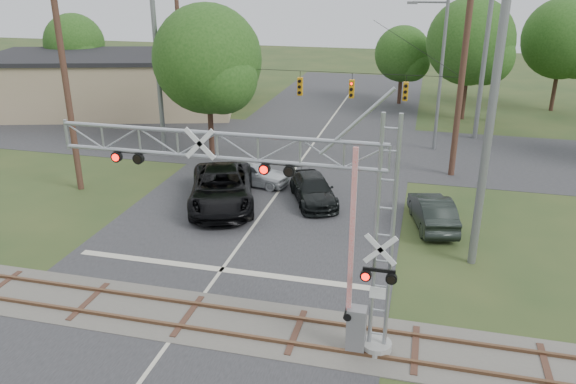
% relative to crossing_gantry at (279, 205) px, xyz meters
% --- Properties ---
extents(ground, '(160.00, 160.00, 0.00)m').
position_rel_crossing_gantry_xyz_m(ground, '(-3.51, -1.63, -4.86)').
color(ground, '#283D1C').
rests_on(ground, ground).
extents(road_main, '(14.00, 90.00, 0.02)m').
position_rel_crossing_gantry_xyz_m(road_main, '(-3.51, 8.37, -4.85)').
color(road_main, '#272729').
rests_on(road_main, ground).
extents(road_cross, '(90.00, 12.00, 0.02)m').
position_rel_crossing_gantry_xyz_m(road_cross, '(-3.51, 22.37, -4.84)').
color(road_cross, '#272729').
rests_on(road_cross, ground).
extents(railroad_track, '(90.00, 3.20, 0.17)m').
position_rel_crossing_gantry_xyz_m(railroad_track, '(-3.51, 0.37, -4.82)').
color(railroad_track, '#514E46').
rests_on(railroad_track, ground).
extents(crossing_gantry, '(10.99, 1.01, 7.93)m').
position_rel_crossing_gantry_xyz_m(crossing_gantry, '(0.00, 0.00, 0.00)').
color(crossing_gantry, gray).
rests_on(crossing_gantry, ground).
extents(traffic_signal_span, '(19.34, 0.36, 11.50)m').
position_rel_crossing_gantry_xyz_m(traffic_signal_span, '(-2.57, 18.37, 0.77)').
color(traffic_signal_span, slate).
rests_on(traffic_signal_span, ground).
extents(pickup_black, '(5.33, 7.68, 1.95)m').
position_rel_crossing_gantry_xyz_m(pickup_black, '(-5.89, 10.47, -3.88)').
color(pickup_black, black).
rests_on(pickup_black, ground).
extents(car_dark, '(3.76, 5.24, 1.41)m').
position_rel_crossing_gantry_xyz_m(car_dark, '(-1.34, 12.12, -4.15)').
color(car_dark, black).
rests_on(car_dark, ground).
extents(sedan_silver, '(4.42, 2.35, 1.43)m').
position_rel_crossing_gantry_xyz_m(sedan_silver, '(-5.22, 13.94, -4.14)').
color(sedan_silver, silver).
rests_on(sedan_silver, ground).
extents(suv_dark, '(2.61, 4.90, 1.53)m').
position_rel_crossing_gantry_xyz_m(suv_dark, '(4.89, 10.48, -4.09)').
color(suv_dark, black).
rests_on(suv_dark, ground).
extents(commercial_building, '(23.24, 16.16, 4.94)m').
position_rel_crossing_gantry_xyz_m(commercial_building, '(-22.80, 29.11, -2.38)').
color(commercial_building, '#9A8866').
rests_on(commercial_building, ground).
extents(streetlight, '(2.66, 0.28, 9.99)m').
position_rel_crossing_gantry_xyz_m(streetlight, '(4.73, 23.57, 0.73)').
color(streetlight, slate).
rests_on(streetlight, ground).
extents(utility_poles, '(27.38, 26.22, 13.67)m').
position_rel_crossing_gantry_xyz_m(utility_poles, '(-0.80, 20.68, 1.22)').
color(utility_poles, '#42281E').
rests_on(utility_poles, ground).
extents(treeline, '(54.47, 26.44, 9.86)m').
position_rel_crossing_gantry_xyz_m(treeline, '(-2.00, 31.55, 0.90)').
color(treeline, '#392319').
rests_on(treeline, ground).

